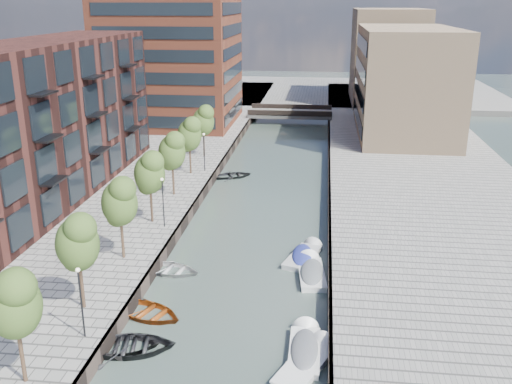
% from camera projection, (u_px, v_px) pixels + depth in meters
% --- Properties ---
extents(water, '(300.00, 300.00, 0.00)m').
position_uv_depth(water, '(271.00, 182.00, 60.62)').
color(water, '#38473F').
rests_on(water, ground).
extents(quay_right, '(20.00, 140.00, 1.00)m').
position_uv_depth(quay_right, '(426.00, 183.00, 58.66)').
color(quay_right, gray).
rests_on(quay_right, ground).
extents(quay_wall_left, '(0.25, 140.00, 1.00)m').
position_uv_depth(quay_wall_left, '(215.00, 176.00, 61.15)').
color(quay_wall_left, '#332823').
rests_on(quay_wall_left, ground).
extents(quay_wall_right, '(0.25, 140.00, 1.00)m').
position_uv_depth(quay_wall_right, '(329.00, 180.00, 59.77)').
color(quay_wall_right, '#332823').
rests_on(quay_wall_right, ground).
extents(far_closure, '(80.00, 40.00, 1.00)m').
position_uv_depth(far_closure, '(299.00, 92.00, 116.92)').
color(far_closure, gray).
rests_on(far_closure, ground).
extents(apartment_block, '(8.00, 38.00, 14.00)m').
position_uv_depth(apartment_block, '(39.00, 122.00, 50.92)').
color(apartment_block, black).
rests_on(apartment_block, quay_left).
extents(tower, '(18.00, 18.00, 30.00)m').
position_uv_depth(tower, '(170.00, 18.00, 80.96)').
color(tower, brown).
rests_on(tower, quay_left).
extents(tan_block_near, '(12.00, 25.00, 14.00)m').
position_uv_depth(tan_block_near, '(405.00, 81.00, 76.96)').
color(tan_block_near, tan).
rests_on(tan_block_near, quay_right).
extents(tan_block_far, '(12.00, 20.00, 16.00)m').
position_uv_depth(tan_block_far, '(387.00, 56.00, 101.11)').
color(tan_block_far, tan).
rests_on(tan_block_far, quay_right).
extents(bridge, '(13.00, 6.00, 1.30)m').
position_uv_depth(bridge, '(290.00, 113.00, 90.29)').
color(bridge, gray).
rests_on(bridge, ground).
extents(tree_0, '(2.50, 2.50, 5.95)m').
position_uv_depth(tree_0, '(14.00, 301.00, 26.02)').
color(tree_0, '#382619').
rests_on(tree_0, quay_left).
extents(tree_1, '(2.50, 2.50, 5.95)m').
position_uv_depth(tree_1, '(77.00, 240.00, 32.60)').
color(tree_1, '#382619').
rests_on(tree_1, quay_left).
extents(tree_2, '(2.50, 2.50, 5.95)m').
position_uv_depth(tree_2, '(119.00, 200.00, 39.19)').
color(tree_2, '#382619').
rests_on(tree_2, quay_left).
extents(tree_3, '(2.50, 2.50, 5.95)m').
position_uv_depth(tree_3, '(149.00, 171.00, 45.78)').
color(tree_3, '#382619').
rests_on(tree_3, quay_left).
extents(tree_4, '(2.50, 2.50, 5.95)m').
position_uv_depth(tree_4, '(172.00, 150.00, 52.36)').
color(tree_4, '#382619').
rests_on(tree_4, quay_left).
extents(tree_5, '(2.50, 2.50, 5.95)m').
position_uv_depth(tree_5, '(189.00, 133.00, 58.95)').
color(tree_5, '#382619').
rests_on(tree_5, quay_left).
extents(tree_6, '(2.50, 2.50, 5.95)m').
position_uv_depth(tree_6, '(203.00, 120.00, 65.53)').
color(tree_6, '#382619').
rests_on(tree_6, quay_left).
extents(lamp_0, '(0.24, 0.24, 4.12)m').
position_uv_depth(lamp_0, '(81.00, 295.00, 30.21)').
color(lamp_0, black).
rests_on(lamp_0, quay_left).
extents(lamp_1, '(0.24, 0.24, 4.12)m').
position_uv_depth(lamp_1, '(163.00, 197.00, 45.26)').
color(lamp_1, black).
rests_on(lamp_1, quay_left).
extents(lamp_2, '(0.24, 0.24, 4.12)m').
position_uv_depth(lamp_2, '(204.00, 148.00, 60.32)').
color(lamp_2, black).
rests_on(lamp_2, quay_left).
extents(sloop_0, '(4.71, 3.72, 0.88)m').
position_uv_depth(sloop_0, '(121.00, 349.00, 31.59)').
color(sloop_0, black).
rests_on(sloop_0, ground).
extents(sloop_1, '(5.60, 4.45, 1.04)m').
position_uv_depth(sloop_1, '(131.00, 351.00, 31.43)').
color(sloop_1, black).
rests_on(sloop_1, ground).
extents(sloop_2, '(5.49, 4.73, 0.95)m').
position_uv_depth(sloop_2, '(148.00, 316.00, 34.92)').
color(sloop_2, '#82360E').
rests_on(sloop_2, ground).
extents(sloop_3, '(4.84, 3.86, 0.90)m').
position_uv_depth(sloop_3, '(171.00, 272.00, 40.48)').
color(sloop_3, silver).
rests_on(sloop_3, ground).
extents(sloop_4, '(4.93, 4.34, 0.85)m').
position_uv_depth(sloop_4, '(233.00, 177.00, 62.33)').
color(sloop_4, black).
rests_on(sloop_4, ground).
extents(motorboat_1, '(1.69, 4.78, 1.59)m').
position_uv_depth(motorboat_1, '(305.00, 347.00, 31.40)').
color(motorboat_1, white).
rests_on(motorboat_1, ground).
extents(motorboat_2, '(3.46, 5.12, 1.62)m').
position_uv_depth(motorboat_2, '(310.00, 362.00, 30.33)').
color(motorboat_2, white).
rests_on(motorboat_2, ground).
extents(motorboat_3, '(2.96, 4.98, 1.57)m').
position_uv_depth(motorboat_3, '(304.00, 255.00, 42.77)').
color(motorboat_3, silver).
rests_on(motorboat_3, ground).
extents(motorboat_4, '(2.25, 5.16, 1.67)m').
position_uv_depth(motorboat_4, '(311.00, 272.00, 40.16)').
color(motorboat_4, white).
rests_on(motorboat_4, ground).
extents(car, '(1.68, 3.97, 1.34)m').
position_uv_depth(car, '(370.00, 125.00, 80.51)').
color(car, '#BBBFC0').
rests_on(car, quay_right).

